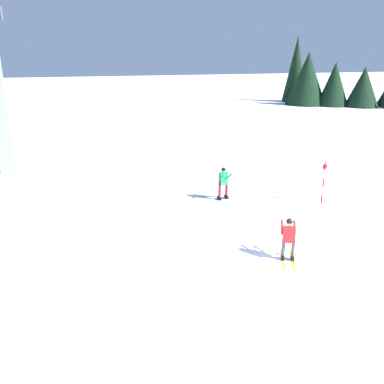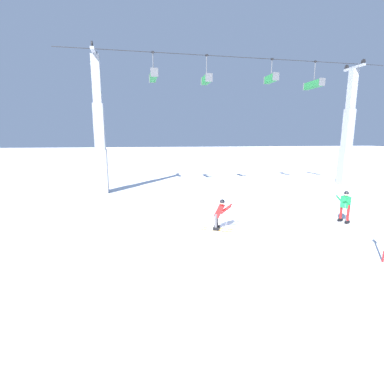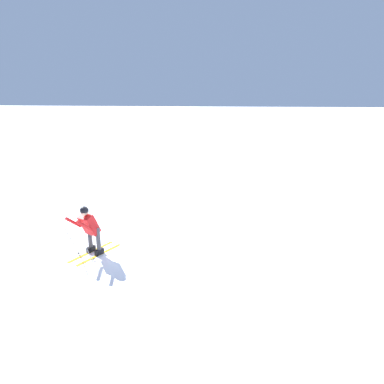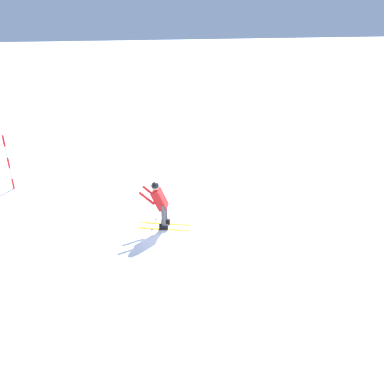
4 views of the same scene
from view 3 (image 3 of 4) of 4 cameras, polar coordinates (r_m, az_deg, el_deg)
The scene contains 2 objects.
ground_plane at distance 11.09m, azimuth -10.72°, elevation -8.31°, with size 260.00×260.00×0.00m, color white.
skier_carving_main at distance 10.17m, azimuth -16.90°, elevation -5.63°, with size 1.71×1.18×1.66m.
Camera 3 is at (9.53, 3.42, 4.51)m, focal length 31.75 mm.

